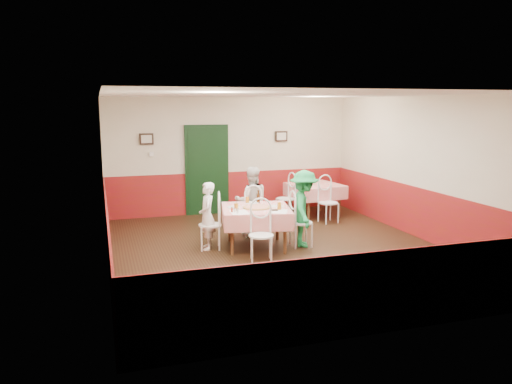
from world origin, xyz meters
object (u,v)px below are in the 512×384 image
object	(u,v)px
chair_far	(252,214)
chair_near	(261,236)
glass_c	(247,200)
diner_left	(207,216)
chair_second_a	(285,199)
glass_b	(279,206)
chair_left	(210,225)
wallet	(275,210)
beer_bottle	(258,197)
second_table	(315,200)
main_table	(256,228)
diner_far	(251,201)
chair_second_b	(329,203)
pizza	(257,207)
chair_right	(301,223)
glass_a	(236,207)
diner_right	(304,209)

from	to	relation	value
chair_far	chair_near	bearing A→B (deg)	83.62
glass_c	diner_left	bearing A→B (deg)	-163.77
chair_second_a	glass_b	bearing A→B (deg)	-31.06
chair_left	diner_left	bearing A→B (deg)	-90.70
chair_far	wallet	distance (m)	1.24
chair_left	chair_near	distance (m)	1.20
chair_near	chair_second_a	size ratio (longest dim) A/B	1.00
chair_far	glass_b	bearing A→B (deg)	103.86
beer_bottle	wallet	distance (m)	0.76
second_table	chair_second_a	size ratio (longest dim) A/B	1.24
chair_left	chair_second_a	size ratio (longest dim) A/B	1.00
chair_second_a	wallet	xyz separation A→B (m)	(-1.17, -2.52, 0.32)
main_table	diner_far	size ratio (longest dim) A/B	0.87
chair_near	chair_second_b	world-z (taller)	same
chair_second_a	pizza	world-z (taller)	chair_second_a
diner_left	diner_far	distance (m)	1.28
chair_far	pizza	bearing A→B (deg)	83.98
glass_c	chair_right	bearing A→B (deg)	-34.30
second_table	chair_second_a	world-z (taller)	chair_second_a
chair_left	glass_b	xyz separation A→B (m)	(1.18, -0.48, 0.38)
chair_right	glass_a	world-z (taller)	chair_right
chair_second_b	pizza	world-z (taller)	chair_second_b
second_table	chair_near	bearing A→B (deg)	-127.86
chair_right	chair_near	distance (m)	1.20
chair_near	second_table	bearing A→B (deg)	67.04
chair_left	wallet	world-z (taller)	chair_left
glass_a	glass_c	distance (m)	0.70
pizza	chair_near	bearing A→B (deg)	-101.96
chair_near	diner_right	distance (m)	1.27
pizza	diner_left	size ratio (longest dim) A/B	0.40
chair_far	diner_left	xyz separation A→B (m)	(-1.05, -0.65, 0.17)
glass_a	second_table	bearing A→B (deg)	42.05
chair_right	chair_second_b	world-z (taller)	same
chair_far	chair_near	xyz separation A→B (m)	(-0.34, -1.67, 0.00)
glass_b	chair_far	bearing A→B (deg)	98.70
glass_a	diner_left	size ratio (longest dim) A/B	0.11
pizza	glass_b	distance (m)	0.43
glass_a	diner_far	distance (m)	1.22
second_table	beer_bottle	size ratio (longest dim) A/B	4.86
second_table	glass_c	world-z (taller)	glass_c
chair_second_b	diner_left	size ratio (longest dim) A/B	0.72
glass_b	diner_right	bearing A→B (deg)	13.14
main_table	glass_c	size ratio (longest dim) A/B	9.64
chair_second_b	beer_bottle	bearing A→B (deg)	-160.50
chair_right	wallet	world-z (taller)	chair_right
chair_near	beer_bottle	size ratio (longest dim) A/B	3.90
pizza	main_table	bearing A→B (deg)	84.50
glass_c	pizza	bearing A→B (deg)	-85.87
main_table	second_table	bearing A→B (deg)	45.06
chair_near	diner_right	xyz separation A→B (m)	(1.05, 0.65, 0.27)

